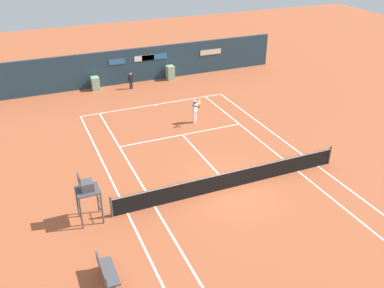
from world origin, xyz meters
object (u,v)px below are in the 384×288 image
object	(u,v)px
player_on_baseline	(195,109)
tennis_ball_by_sideline	(106,126)
player_bench	(106,271)
umpire_chair	(87,189)
ball_kid_left_post	(131,80)

from	to	relation	value
player_on_baseline	tennis_ball_by_sideline	size ratio (longest dim) A/B	26.19
player_bench	player_on_baseline	world-z (taller)	player_on_baseline
umpire_chair	ball_kid_left_post	size ratio (longest dim) A/B	1.86
umpire_chair	player_on_baseline	bearing A→B (deg)	132.28
player_bench	tennis_ball_by_sideline	world-z (taller)	player_bench
player_on_baseline	tennis_ball_by_sideline	xyz separation A→B (m)	(-5.54, 1.69, -0.90)
tennis_ball_by_sideline	player_bench	bearing A→B (deg)	-102.84
player_on_baseline	ball_kid_left_post	size ratio (longest dim) A/B	1.37
player_bench	umpire_chair	bearing A→B (deg)	177.31
ball_kid_left_post	player_on_baseline	bearing A→B (deg)	93.91
player_on_baseline	ball_kid_left_post	distance (m)	8.05
ball_kid_left_post	tennis_ball_by_sideline	distance (m)	7.03
umpire_chair	player_bench	distance (m)	4.04
umpire_chair	ball_kid_left_post	world-z (taller)	umpire_chair
player_on_baseline	tennis_ball_by_sideline	bearing A→B (deg)	-45.51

